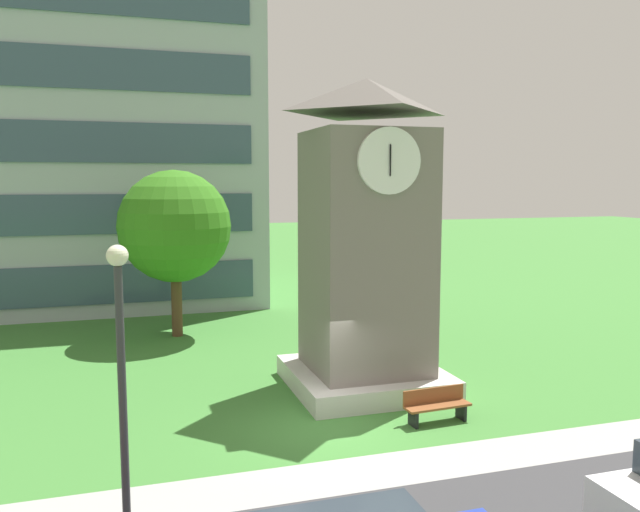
{
  "coord_description": "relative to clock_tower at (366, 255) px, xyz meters",
  "views": [
    {
      "loc": [
        -4.7,
        -14.93,
        6.28
      ],
      "look_at": [
        1.12,
        3.88,
        3.98
      ],
      "focal_mm": 36.01,
      "sensor_mm": 36.0,
      "label": 1
    }
  ],
  "objects": [
    {
      "name": "ground_plane",
      "position": [
        -2.24,
        -2.87,
        -4.09
      ],
      "size": [
        160.0,
        160.0,
        0.0
      ],
      "primitive_type": "plane",
      "color": "#3D7A33"
    },
    {
      "name": "park_bench",
      "position": [
        0.76,
        -3.23,
        -3.63
      ],
      "size": [
        1.83,
        0.6,
        0.88
      ],
      "color": "brown",
      "rests_on": "ground"
    },
    {
      "name": "street_lamp",
      "position": [
        -7.03,
        -6.84,
        -0.79
      ],
      "size": [
        0.36,
        0.36,
        5.24
      ],
      "color": "#333338",
      "rests_on": "ground"
    },
    {
      "name": "clock_tower",
      "position": [
        0.0,
        0.0,
        0.0
      ],
      "size": [
        4.45,
        4.45,
        9.25
      ],
      "color": "slate",
      "rests_on": "ground"
    },
    {
      "name": "office_building",
      "position": [
        -10.93,
        19.11,
        5.51
      ],
      "size": [
        21.68,
        13.01,
        19.2
      ],
      "color": "#9EA8B2",
      "rests_on": "ground"
    },
    {
      "name": "tree_near_tower",
      "position": [
        -4.93,
        8.4,
        0.38
      ],
      "size": [
        4.5,
        4.5,
        6.74
      ],
      "color": "#513823",
      "rests_on": "ground"
    },
    {
      "name": "kerb_strip",
      "position": [
        -2.24,
        -5.44,
        -4.09
      ],
      "size": [
        120.0,
        1.6,
        0.01
      ],
      "primitive_type": "cube",
      "color": "#9E9E99",
      "rests_on": "ground"
    }
  ]
}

